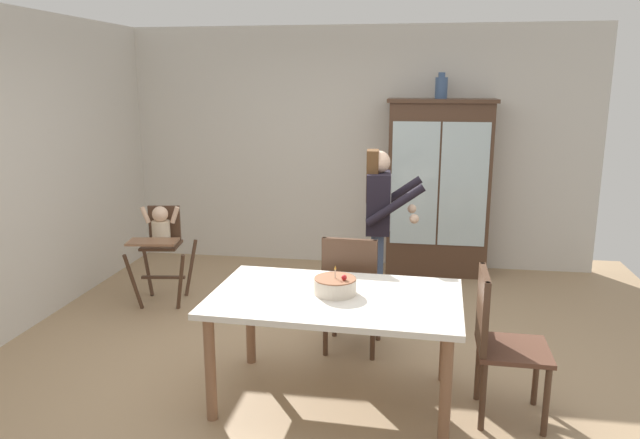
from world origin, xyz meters
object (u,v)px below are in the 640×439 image
(dining_chair_right_end, at_px, (497,335))
(birthday_cake, at_px, (335,286))
(china_cabinet, at_px, (438,187))
(ceramic_vase, at_px, (441,87))
(dining_table, at_px, (335,308))
(high_chair_with_toddler, at_px, (161,237))
(adult_person, at_px, (379,215))
(dining_chair_far_side, at_px, (351,286))

(dining_chair_right_end, bearing_deg, birthday_cake, 86.98)
(china_cabinet, height_order, ceramic_vase, ceramic_vase)
(china_cabinet, height_order, birthday_cake, china_cabinet)
(dining_table, bearing_deg, high_chair_with_toddler, 140.62)
(high_chair_with_toddler, bearing_deg, adult_person, -11.87)
(china_cabinet, distance_m, birthday_cake, 2.98)
(high_chair_with_toddler, relative_size, dining_chair_right_end, 0.99)
(china_cabinet, relative_size, dining_chair_far_side, 2.00)
(ceramic_vase, bearing_deg, dining_table, -103.99)
(dining_chair_right_end, bearing_deg, high_chair_with_toddler, 62.54)
(china_cabinet, bearing_deg, dining_chair_right_end, -84.40)
(high_chair_with_toddler, bearing_deg, dining_table, -47.80)
(adult_person, distance_m, dining_table, 1.46)
(ceramic_vase, height_order, dining_table, ceramic_vase)
(china_cabinet, xyz_separation_m, ceramic_vase, (-0.01, 0.00, 1.07))
(china_cabinet, distance_m, ceramic_vase, 1.07)
(adult_person, bearing_deg, dining_chair_far_side, 163.87)
(dining_table, distance_m, dining_chair_far_side, 0.72)
(dining_chair_far_side, bearing_deg, adult_person, -99.55)
(dining_table, xyz_separation_m, birthday_cake, (-0.01, 0.03, 0.14))
(adult_person, relative_size, dining_table, 0.92)
(dining_table, bearing_deg, dining_chair_far_side, 87.74)
(dining_chair_right_end, bearing_deg, adult_person, 31.04)
(adult_person, xyz_separation_m, dining_chair_far_side, (-0.16, -0.71, -0.41))
(dining_chair_far_side, bearing_deg, dining_chair_right_end, 146.15)
(dining_chair_right_end, bearing_deg, dining_chair_far_side, 54.06)
(dining_table, height_order, dining_chair_far_side, dining_chair_far_side)
(dining_chair_far_side, xyz_separation_m, dining_chair_right_end, (1.00, -0.76, 0.00))
(high_chair_with_toddler, xyz_separation_m, birthday_cake, (1.87, -1.51, 0.14))
(china_cabinet, distance_m, adult_person, 1.59)
(china_cabinet, bearing_deg, birthday_cake, -104.51)
(china_cabinet, height_order, high_chair_with_toddler, china_cabinet)
(china_cabinet, bearing_deg, high_chair_with_toddler, -152.40)
(adult_person, xyz_separation_m, dining_chair_right_end, (0.84, -1.46, -0.41))
(high_chair_with_toddler, height_order, dining_chair_far_side, dining_chair_far_side)
(dining_chair_right_end, bearing_deg, china_cabinet, 6.77)
(china_cabinet, relative_size, adult_person, 1.25)
(ceramic_vase, relative_size, birthday_cake, 0.96)
(high_chair_with_toddler, distance_m, birthday_cake, 2.41)
(ceramic_vase, height_order, adult_person, ceramic_vase)
(ceramic_vase, relative_size, dining_chair_right_end, 0.28)
(high_chair_with_toddler, bearing_deg, ceramic_vase, 19.36)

